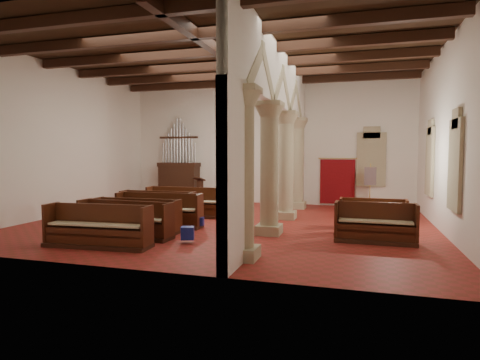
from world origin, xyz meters
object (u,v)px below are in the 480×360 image
processional_banner (370,196)px  aisle_pew_0 (375,229)px  lectern (200,192)px  nave_pew_0 (98,233)px  pipe_organ (179,175)px

processional_banner → aisle_pew_0: (-0.00, -5.52, -0.38)m
processional_banner → lectern: bearing=171.6°
lectern → aisle_pew_0: bearing=-17.1°
lectern → nave_pew_0: 9.40m
nave_pew_0 → lectern: bearing=91.3°
aisle_pew_0 → pipe_organ: bearing=143.2°
nave_pew_0 → aisle_pew_0: size_ratio=1.34×
pipe_organ → aisle_pew_0: 11.93m
processional_banner → nave_pew_0: bearing=-131.3°
nave_pew_0 → aisle_pew_0: bearing=16.6°
processional_banner → aisle_pew_0: bearing=-90.1°
pipe_organ → lectern: pipe_organ is taller
processional_banner → nave_pew_0: 10.89m
processional_banner → aisle_pew_0: size_ratio=0.93×
pipe_organ → nave_pew_0: (2.24, -9.92, -0.99)m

